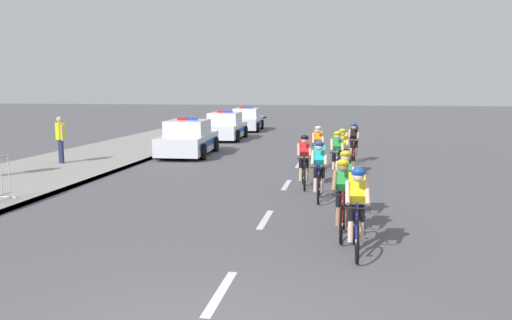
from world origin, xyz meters
TOP-DOWN VIEW (x-y plane):
  - sidewalk_slab at (-8.19, 14.00)m, footprint 4.62×60.00m
  - kerb_edge at (-5.95, 14.00)m, footprint 0.16×60.00m
  - lane_markings_centre at (0.00, 7.81)m, footprint 0.14×21.60m
  - cyclist_lead at (1.86, 3.84)m, footprint 0.42×1.72m
  - cyclist_second at (1.64, 4.83)m, footprint 0.42×1.72m
  - cyclist_third at (1.66, 6.13)m, footprint 0.42×1.72m
  - cyclist_fourth at (1.03, 7.96)m, footprint 0.42×1.72m
  - cyclist_fifth at (0.53, 9.50)m, footprint 0.45×1.72m
  - cyclist_sixth at (1.41, 10.94)m, footprint 0.43×1.72m
  - cyclist_seventh at (1.58, 11.88)m, footprint 0.43×1.72m
  - cyclist_eighth at (0.73, 12.91)m, footprint 0.44×1.72m
  - cyclist_ninth at (1.99, 14.71)m, footprint 0.44×1.72m
  - police_car_nearest at (-4.82, 15.72)m, footprint 2.23×4.51m
  - police_car_second at (-4.82, 22.43)m, footprint 2.13×4.47m
  - police_car_third at (-4.82, 28.50)m, footprint 2.20×4.50m
  - spectator_closest at (-8.41, 11.97)m, footprint 0.44×0.40m

SIDE VIEW (x-z plane):
  - lane_markings_centre at x=0.00m, z-range 0.00..0.01m
  - sidewalk_slab at x=-8.19m, z-range 0.00..0.12m
  - kerb_edge at x=-5.95m, z-range 0.00..0.13m
  - police_car_nearest at x=-4.82m, z-range -0.12..1.48m
  - police_car_second at x=-4.82m, z-range -0.12..1.48m
  - police_car_third at x=-4.82m, z-range -0.12..1.48m
  - cyclist_lead at x=1.86m, z-range 0.00..1.57m
  - cyclist_second at x=1.64m, z-range 0.00..1.57m
  - cyclist_third at x=1.66m, z-range 0.00..1.57m
  - cyclist_fourth at x=1.03m, z-range 0.00..1.57m
  - cyclist_fifth at x=0.53m, z-range 0.00..1.57m
  - cyclist_sixth at x=1.41m, z-range 0.00..1.57m
  - cyclist_seventh at x=1.58m, z-range 0.00..1.57m
  - cyclist_eighth at x=0.73m, z-range 0.00..1.57m
  - cyclist_ninth at x=1.99m, z-range 0.00..1.57m
  - spectator_closest at x=-8.41m, z-range 0.25..1.92m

